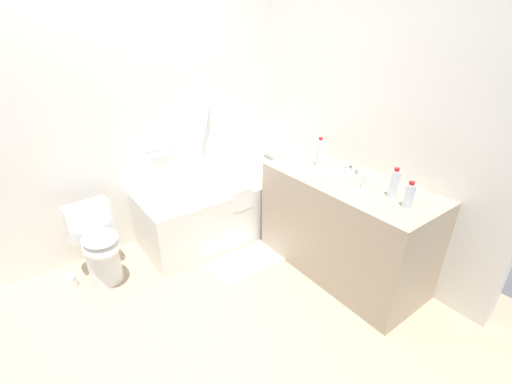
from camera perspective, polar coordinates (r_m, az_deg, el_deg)
The scene contains 16 objects.
ground_plane at distance 2.83m, azimuth -9.60°, elevation -18.58°, with size 4.15×4.15×0.00m, color tan.
wall_back_tiled at distance 3.28m, azimuth -21.62°, elevation 11.68°, with size 3.55×0.10×2.51m, color white.
wall_right_mirror at distance 3.15m, azimuth 16.18°, elevation 11.92°, with size 0.10×2.78×2.51m, color white.
bathtub at distance 3.52m, azimuth -5.83°, elevation -2.37°, with size 1.60×0.72×1.23m.
toilet at distance 3.14m, azimuth -24.60°, elevation -8.12°, with size 0.36×0.49×0.68m.
vanity_counter at distance 3.02m, azimuth 14.22°, elevation -5.57°, with size 0.64×1.43×0.86m, color tan.
sink_basin at distance 2.86m, azimuth 13.09°, elevation 2.94°, with size 0.29×0.29×0.05m, color white.
sink_faucet at distance 2.98m, azimuth 15.29°, elevation 3.81°, with size 0.12×0.15×0.07m.
water_bottle_0 at distance 2.61m, azimuth 21.97°, elevation 1.32°, with size 0.07×0.07×0.22m.
water_bottle_1 at distance 2.51m, azimuth 24.08°, elevation -0.51°, with size 0.07×0.07×0.19m.
water_bottle_2 at distance 3.02m, azimuth 10.51°, elevation 6.45°, with size 0.06×0.06×0.25m.
drinking_glass_0 at distance 3.12m, azimuth 7.85°, elevation 5.75°, with size 0.06×0.06×0.08m, color white.
drinking_glass_1 at distance 2.72m, azimuth 17.96°, elevation 1.69°, with size 0.08×0.08×0.10m, color white.
drinking_glass_2 at distance 3.19m, azimuth 8.19°, elevation 6.37°, with size 0.07×0.07×0.10m, color white.
bath_mat at distance 3.22m, azimuth -1.57°, elevation -11.51°, with size 0.66×0.38×0.01m, color white.
toilet_paper_roll at distance 3.31m, azimuth -28.51°, elevation -12.93°, with size 0.11×0.11×0.12m, color white.
Camera 1 is at (-0.81, -1.86, 1.97)m, focal length 24.11 mm.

